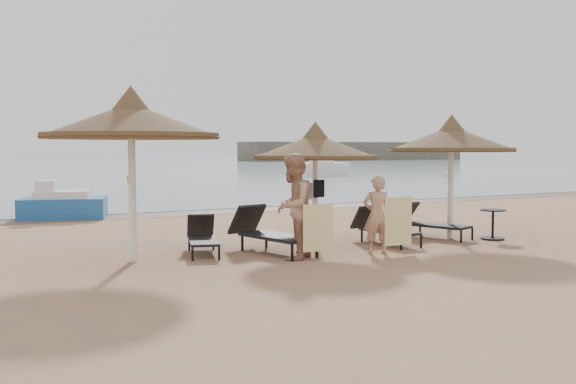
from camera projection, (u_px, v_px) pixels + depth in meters
name	position (u px, v px, depth m)	size (l,w,h in m)	color
ground	(332.00, 258.00, 12.47)	(160.00, 160.00, 0.00)	#A67551
sea	(1.00, 164.00, 82.72)	(200.00, 140.00, 0.03)	gray
wet_sand_strip	(177.00, 214.00, 20.72)	(200.00, 1.60, 0.01)	brown
palapa_left	(131.00, 122.00, 11.89)	(3.31, 3.31, 3.29)	white
palapa_center	(315.00, 147.00, 13.78)	(2.72, 2.72, 2.70)	white
palapa_right	(451.00, 140.00, 14.94)	(2.94, 2.94, 2.91)	white
lounger_far_left	(202.00, 236.00, 13.02)	(1.01, 1.76, 0.75)	black
lounger_near_left	(268.00, 232.00, 13.11)	(1.12, 2.20, 0.94)	black
lounger_near_right	(382.00, 227.00, 14.32)	(0.67, 1.83, 0.81)	black
lounger_far_right	(429.00, 222.00, 15.26)	(1.18, 1.92, 0.82)	black
side_table	(493.00, 225.00, 14.92)	(0.58, 0.58, 0.70)	black
person_left	(293.00, 198.00, 12.24)	(1.08, 0.70, 2.35)	tan
person_right	(377.00, 209.00, 12.86)	(0.84, 0.55, 1.83)	tan
towel_left	(318.00, 228.00, 12.14)	(0.65, 0.06, 0.90)	yellow
towel_right	(398.00, 221.00, 12.82)	(0.69, 0.05, 0.97)	yellow
bag_patterned	(311.00, 191.00, 14.00)	(0.30, 0.17, 0.36)	white
bag_dark	(319.00, 189.00, 13.70)	(0.28, 0.16, 0.37)	black
pedal_boat	(62.00, 204.00, 19.40)	(2.79, 2.14, 1.15)	#1C589E
buoy_mid	(129.00, 177.00, 41.63)	(0.37, 0.37, 0.37)	orange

